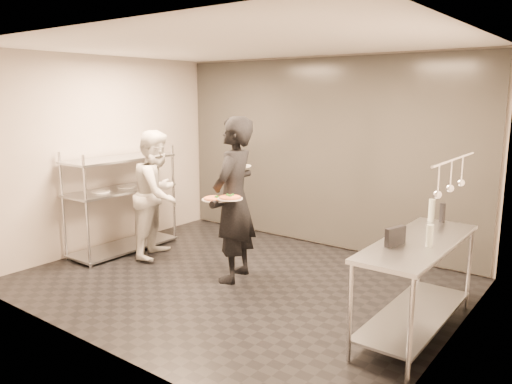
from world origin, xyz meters
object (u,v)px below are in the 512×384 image
Objects in this scene: prep_counter at (417,271)px; bottle_dark at (442,213)px; pizza_plate_near at (216,199)px; pos_monitor at (395,236)px; pizza_plate_far at (230,198)px; salad_plate at (241,164)px; waiter at (234,200)px; pass_rack at (121,199)px; bottle_clear at (430,236)px; chef at (157,194)px; bottle_green at (432,210)px.

bottle_dark reaches higher than prep_counter.
pizza_plate_near is 2.28m from pos_monitor.
pizza_plate_far is at bearing -175.39° from prep_counter.
salad_plate is at bearing -178.12° from pos_monitor.
pizza_plate_near is 2.54m from bottle_dark.
pos_monitor is (2.02, -0.12, -0.08)m from pizza_plate_far.
waiter is 2.19m from pos_monitor.
pass_rack is 4.47m from bottle_clear.
waiter is at bearing -70.46° from salad_plate.
prep_counter is 0.89m from bottle_dark.
waiter reaches higher than chef.
bottle_clear is (4.47, -0.13, 0.25)m from pass_rack.
bottle_dark is (2.34, 0.48, -0.37)m from salad_plate.
prep_counter is 8.96× the size of bottle_clear.
bottle_green is at bearing 12.09° from salad_plate.
waiter is 6.85× the size of pizza_plate_far.
bottle_dark is at bearing 11.52° from salad_plate.
waiter is at bearing 59.90° from pizza_plate_near.
pizza_plate_near is 2.53m from bottle_clear.
waiter is 8.44× the size of bottle_green.
pizza_plate_near is 1.40× the size of pos_monitor.
pass_rack is 4.81× the size of pizza_plate_near.
prep_counter is 0.49m from pos_monitor.
bottle_green is (2.13, 0.73, 0.04)m from waiter.
pos_monitor is at bearing -15.20° from salad_plate.
prep_counter is 7.09× the size of salad_plate.
bottle_dark reaches higher than pos_monitor.
chef reaches higher than salad_plate.
chef is (0.60, 0.15, 0.12)m from pass_rack.
bottle_clear is at bearing 47.65° from pos_monitor.
waiter is at bearing -161.05° from bottle_green.
pos_monitor is 1.09m from bottle_dark.
bottle_dark is at bearing 24.82° from pizza_plate_far.
waiter is at bearing -115.89° from chef.
pizza_plate_near is 1.59× the size of bottle_dark.
pos_monitor is at bearing -94.40° from bottle_dark.
chef is at bearing -170.05° from bottle_dark.
prep_counter is at bearing -114.91° from chef.
bottle_clear is at bearing -0.18° from pizza_plate_near.
pizza_plate_near is 2.43m from bottle_green.
pizza_plate_far is (2.19, -0.17, 0.32)m from pass_rack.
bottle_green is at bearing 22.48° from pizza_plate_near.
pass_rack is at bearing 176.26° from pizza_plate_near.
salad_plate is (1.36, 0.17, 0.51)m from chef.
pizza_plate_far reaches higher than bottle_clear.
pos_monitor is (3.61, -0.44, 0.12)m from chef.
chef is at bearing 175.72° from bottle_clear.
pizza_plate_near is 1.65× the size of bottle_clear.
pass_rack is 4.27m from bottle_green.
bottle_green is 0.11m from bottle_dark.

